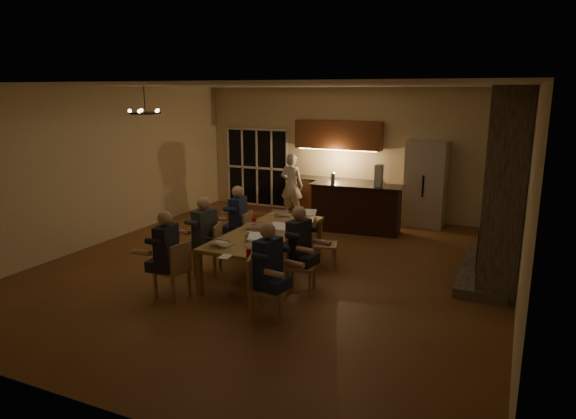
{
  "coord_description": "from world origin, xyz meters",
  "views": [
    {
      "loc": [
        3.87,
        -7.87,
        3.13
      ],
      "look_at": [
        0.13,
        0.3,
        1.03
      ],
      "focal_mm": 32.0,
      "sensor_mm": 36.0,
      "label": 1
    }
  ],
  "objects_px": {
    "laptop_a": "(222,238)",
    "laptop_e": "(282,210)",
    "laptop_c": "(255,222)",
    "plate_far": "(303,224)",
    "chair_left_near": "(172,270)",
    "redcup_near": "(249,253)",
    "chair_right_far": "(324,244)",
    "chair_right_mid": "(301,265)",
    "mug_back": "(271,216)",
    "laptop_b": "(256,239)",
    "redcup_mid": "(254,221)",
    "chair_left_mid": "(207,249)",
    "chandelier": "(145,113)",
    "mug_mid": "(286,221)",
    "bar_blender": "(379,176)",
    "person_right_near": "(268,271)",
    "chair_right_near": "(265,287)",
    "bar_bottle": "(333,178)",
    "laptop_f": "(307,214)",
    "standing_person": "(292,185)",
    "plate_near": "(272,243)",
    "refrigerator": "(426,184)",
    "can_silver": "(247,238)",
    "can_cola": "(295,210)",
    "redcup_far": "(306,212)",
    "laptop_d": "(277,228)",
    "bar_island": "(356,208)",
    "person_left_far": "(238,221)",
    "person_left_near": "(167,255)",
    "person_right_mid": "(299,249)",
    "dining_table": "(266,252)",
    "plate_left": "(222,242)",
    "mug_front": "(249,234)"
  },
  "relations": [
    {
      "from": "can_cola",
      "to": "bar_blender",
      "type": "relative_size",
      "value": 0.25
    },
    {
      "from": "laptop_c",
      "to": "plate_far",
      "type": "distance_m",
      "value": 0.89
    },
    {
      "from": "person_right_near",
      "to": "chair_right_near",
      "type": "bearing_deg",
      "value": 104.22
    },
    {
      "from": "chair_right_far",
      "to": "laptop_e",
      "type": "distance_m",
      "value": 1.25
    },
    {
      "from": "standing_person",
      "to": "plate_near",
      "type": "relative_size",
      "value": 7.03
    },
    {
      "from": "bar_island",
      "to": "mug_back",
      "type": "bearing_deg",
      "value": -114.84
    },
    {
      "from": "mug_mid",
      "to": "person_left_near",
      "type": "bearing_deg",
      "value": -113.35
    },
    {
      "from": "redcup_far",
      "to": "laptop_c",
      "type": "bearing_deg",
      "value": -110.19
    },
    {
      "from": "person_left_near",
      "to": "bar_blender",
      "type": "height_order",
      "value": "bar_blender"
    },
    {
      "from": "mug_mid",
      "to": "mug_back",
      "type": "xyz_separation_m",
      "value": [
        -0.41,
        0.25,
        0.0
      ]
    },
    {
      "from": "chair_right_near",
      "to": "bar_bottle",
      "type": "bearing_deg",
      "value": -9.91
    },
    {
      "from": "laptop_e",
      "to": "redcup_far",
      "type": "xyz_separation_m",
      "value": [
        0.42,
        0.2,
        -0.05
      ]
    },
    {
      "from": "mug_front",
      "to": "bar_bottle",
      "type": "relative_size",
      "value": 0.42
    },
    {
      "from": "dining_table",
      "to": "chandelier",
      "type": "bearing_deg",
      "value": -162.69
    },
    {
      "from": "chair_right_near",
      "to": "mug_back",
      "type": "relative_size",
      "value": 8.9
    },
    {
      "from": "chair_left_near",
      "to": "chair_right_near",
      "type": "relative_size",
      "value": 1.0
    },
    {
      "from": "redcup_far",
      "to": "can_silver",
      "type": "xyz_separation_m",
      "value": [
        -0.18,
        -2.05,
        0.0
      ]
    },
    {
      "from": "refrigerator",
      "to": "mug_mid",
      "type": "relative_size",
      "value": 20.0
    },
    {
      "from": "mug_mid",
      "to": "can_silver",
      "type": "bearing_deg",
      "value": -94.6
    },
    {
      "from": "laptop_e",
      "to": "can_cola",
      "type": "bearing_deg",
      "value": -129.77
    },
    {
      "from": "laptop_f",
      "to": "chair_right_mid",
      "type": "bearing_deg",
      "value": -84.76
    },
    {
      "from": "chair_left_near",
      "to": "laptop_f",
      "type": "height_order",
      "value": "laptop_f"
    },
    {
      "from": "chair_left_mid",
      "to": "redcup_far",
      "type": "bearing_deg",
      "value": 132.27
    },
    {
      "from": "chair_right_mid",
      "to": "mug_back",
      "type": "height_order",
      "value": "chair_right_mid"
    },
    {
      "from": "refrigerator",
      "to": "person_right_mid",
      "type": "xyz_separation_m",
      "value": [
        -1.09,
        -4.91,
        -0.31
      ]
    },
    {
      "from": "plate_near",
      "to": "plate_left",
      "type": "relative_size",
      "value": 1.03
    },
    {
      "from": "chair_left_mid",
      "to": "laptop_c",
      "type": "xyz_separation_m",
      "value": [
        0.64,
        0.57,
        0.42
      ]
    },
    {
      "from": "mug_mid",
      "to": "can_cola",
      "type": "bearing_deg",
      "value": 102.65
    },
    {
      "from": "laptop_a",
      "to": "laptop_d",
      "type": "relative_size",
      "value": 1.0
    },
    {
      "from": "bar_island",
      "to": "laptop_a",
      "type": "distance_m",
      "value": 4.36
    },
    {
      "from": "chair_left_near",
      "to": "bar_bottle",
      "type": "bearing_deg",
      "value": 175.28
    },
    {
      "from": "bar_island",
      "to": "chair_right_near",
      "type": "xyz_separation_m",
      "value": [
        0.2,
        -4.88,
        -0.1
      ]
    },
    {
      "from": "laptop_b",
      "to": "redcup_mid",
      "type": "bearing_deg",
      "value": 108.79
    },
    {
      "from": "standing_person",
      "to": "mug_back",
      "type": "relative_size",
      "value": 16.04
    },
    {
      "from": "redcup_far",
      "to": "can_cola",
      "type": "xyz_separation_m",
      "value": [
        -0.28,
        0.09,
        0.0
      ]
    },
    {
      "from": "chair_left_near",
      "to": "laptop_b",
      "type": "relative_size",
      "value": 2.78
    },
    {
      "from": "mug_mid",
      "to": "bar_blender",
      "type": "xyz_separation_m",
      "value": [
        1.01,
        2.63,
        0.52
      ]
    },
    {
      "from": "chair_left_mid",
      "to": "chandelier",
      "type": "height_order",
      "value": "chandelier"
    },
    {
      "from": "bar_island",
      "to": "chair_right_far",
      "type": "xyz_separation_m",
      "value": [
        0.22,
        -2.6,
        -0.1
      ]
    },
    {
      "from": "standing_person",
      "to": "person_left_far",
      "type": "bearing_deg",
      "value": 95.25
    },
    {
      "from": "chair_left_mid",
      "to": "standing_person",
      "type": "distance_m",
      "value": 4.39
    },
    {
      "from": "plate_far",
      "to": "bar_bottle",
      "type": "relative_size",
      "value": 0.94
    },
    {
      "from": "laptop_a",
      "to": "laptop_e",
      "type": "distance_m",
      "value": 2.16
    },
    {
      "from": "refrigerator",
      "to": "can_silver",
      "type": "relative_size",
      "value": 16.67
    },
    {
      "from": "person_right_near",
      "to": "chandelier",
      "type": "height_order",
      "value": "chandelier"
    },
    {
      "from": "person_left_near",
      "to": "chandelier",
      "type": "relative_size",
      "value": 2.62
    },
    {
      "from": "person_left_near",
      "to": "bar_bottle",
      "type": "xyz_separation_m",
      "value": [
        0.94,
        4.78,
        0.51
      ]
    },
    {
      "from": "mug_back",
      "to": "redcup_mid",
      "type": "relative_size",
      "value": 0.83
    },
    {
      "from": "mug_back",
      "to": "plate_far",
      "type": "relative_size",
      "value": 0.44
    },
    {
      "from": "chair_left_near",
      "to": "redcup_near",
      "type": "xyz_separation_m",
      "value": [
        1.22,
        0.24,
        0.37
      ]
    }
  ]
}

